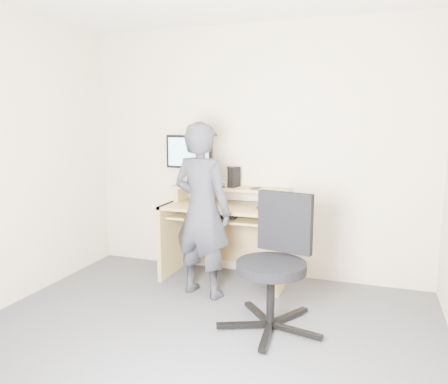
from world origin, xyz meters
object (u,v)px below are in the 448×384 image
Objects in this scene: person at (202,210)px; monitor at (189,155)px; desk at (228,224)px; office_chair at (276,257)px.

monitor is at bearing -44.94° from person.
desk is 0.81m from monitor.
person reaches higher than monitor.
monitor is at bearing 151.97° from office_chair.
monitor reaches higher than desk.
desk is 0.77× the size of person.
person is at bearing -48.94° from monitor.
monitor is 0.83m from person.
monitor is at bearing 168.67° from desk.
person is (-0.76, 0.39, 0.23)m from office_chair.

